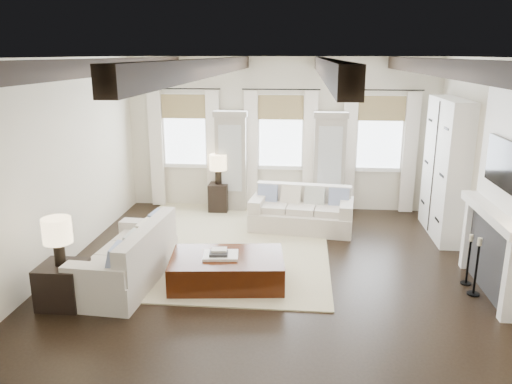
# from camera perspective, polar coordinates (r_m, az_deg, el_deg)

# --- Properties ---
(ground) EXTENTS (7.50, 7.50, 0.00)m
(ground) POSITION_cam_1_polar(r_m,az_deg,el_deg) (7.48, 1.29, -10.21)
(ground) COLOR black
(ground) RESTS_ON ground
(room_shell) EXTENTS (6.54, 7.54, 3.22)m
(room_shell) POSITION_cam_1_polar(r_m,az_deg,el_deg) (7.74, 7.42, 5.28)
(room_shell) COLOR beige
(room_shell) RESTS_ON ground
(area_rug) EXTENTS (3.56, 4.77, 0.02)m
(area_rug) POSITION_cam_1_polar(r_m,az_deg,el_deg) (8.97, -3.39, -5.67)
(area_rug) COLOR #C4BA94
(area_rug) RESTS_ON ground
(sofa_back) EXTENTS (2.00, 1.07, 0.82)m
(sofa_back) POSITION_cam_1_polar(r_m,az_deg,el_deg) (9.56, 5.24, -2.34)
(sofa_back) COLOR beige
(sofa_back) RESTS_ON ground
(sofa_left) EXTENTS (1.06, 2.10, 0.87)m
(sofa_left) POSITION_cam_1_polar(r_m,az_deg,el_deg) (7.56, -14.24, -7.53)
(sofa_left) COLOR beige
(sofa_left) RESTS_ON ground
(ottoman) EXTENTS (1.72, 1.18, 0.43)m
(ottoman) POSITION_cam_1_polar(r_m,az_deg,el_deg) (7.35, -3.32, -8.90)
(ottoman) COLOR black
(ottoman) RESTS_ON ground
(tray) EXTENTS (0.54, 0.43, 0.04)m
(tray) POSITION_cam_1_polar(r_m,az_deg,el_deg) (7.26, -4.06, -7.23)
(tray) COLOR white
(tray) RESTS_ON ottoman
(book_lower) EXTENTS (0.28, 0.23, 0.04)m
(book_lower) POSITION_cam_1_polar(r_m,az_deg,el_deg) (7.22, -4.28, -7.03)
(book_lower) COLOR #262628
(book_lower) RESTS_ON tray
(book_upper) EXTENTS (0.24, 0.19, 0.03)m
(book_upper) POSITION_cam_1_polar(r_m,az_deg,el_deg) (7.26, -4.24, -6.61)
(book_upper) COLOR beige
(book_upper) RESTS_ON book_lower
(side_table_front) EXTENTS (0.57, 0.57, 0.57)m
(side_table_front) POSITION_cam_1_polar(r_m,az_deg,el_deg) (7.22, -21.18, -9.83)
(side_table_front) COLOR black
(side_table_front) RESTS_ON ground
(lamp_front) EXTENTS (0.37, 0.37, 0.65)m
(lamp_front) POSITION_cam_1_polar(r_m,az_deg,el_deg) (6.95, -21.76, -4.41)
(lamp_front) COLOR black
(lamp_front) RESTS_ON side_table_front
(side_table_back) EXTENTS (0.40, 0.40, 0.60)m
(side_table_back) POSITION_cam_1_polar(r_m,az_deg,el_deg) (10.62, -4.27, -0.63)
(side_table_back) COLOR black
(side_table_back) RESTS_ON ground
(lamp_back) EXTENTS (0.36, 0.36, 0.62)m
(lamp_back) POSITION_cam_1_polar(r_m,az_deg,el_deg) (10.44, -4.34, 3.21)
(lamp_back) COLOR black
(lamp_back) RESTS_ON side_table_back
(candlestick_near) EXTENTS (0.17, 0.17, 0.84)m
(candlestick_near) POSITION_cam_1_polar(r_m,az_deg,el_deg) (7.60, 23.84, -8.31)
(candlestick_near) COLOR black
(candlestick_near) RESTS_ON ground
(candlestick_far) EXTENTS (0.16, 0.16, 0.77)m
(candlestick_far) POSITION_cam_1_polar(r_m,az_deg,el_deg) (7.91, 23.08, -7.55)
(candlestick_far) COLOR black
(candlestick_far) RESTS_ON ground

